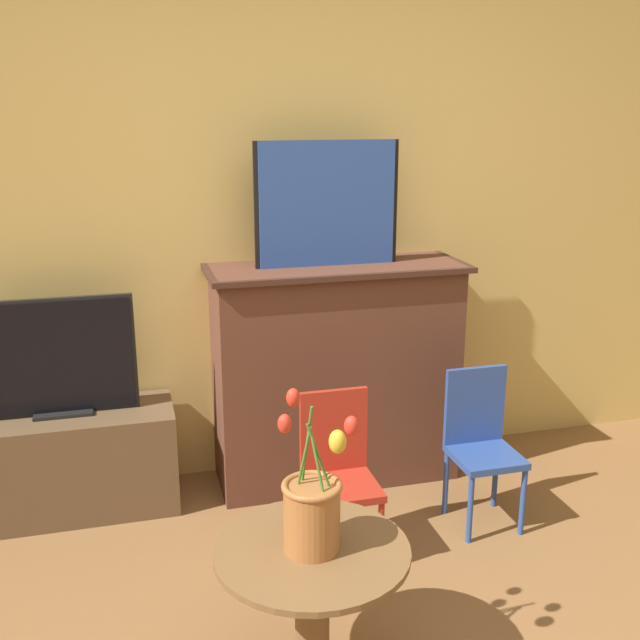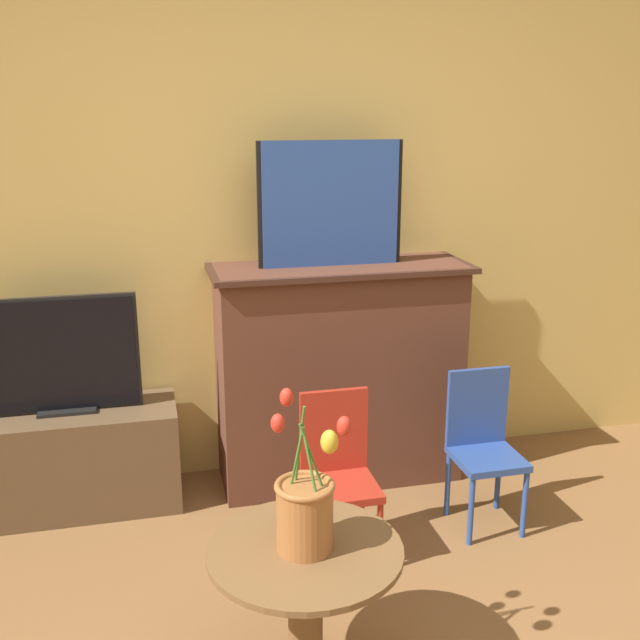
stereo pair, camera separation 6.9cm
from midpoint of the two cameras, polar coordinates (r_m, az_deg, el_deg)
wall_back at (r=3.55m, az=-4.27°, el=9.28°), size 8.00×0.06×2.70m
fireplace_mantel at (r=3.58m, az=0.65°, el=-3.92°), size 1.20×0.44×1.06m
painting at (r=3.38m, az=-0.03°, el=8.83°), size 0.66×0.03×0.56m
tv_stand at (r=3.59m, az=-19.12°, el=-10.20°), size 0.94×0.38×0.47m
tv_monitor at (r=3.41m, az=-19.85°, el=-2.79°), size 0.65×0.12×0.52m
chair_red at (r=3.03m, az=0.75°, el=-11.16°), size 0.28×0.28×0.68m
chair_blue at (r=3.34m, az=11.55°, el=-8.85°), size 0.28×0.28×0.68m
side_table at (r=2.40m, az=-1.49°, el=-20.54°), size 0.58×0.58×0.51m
vase_tulips at (r=2.23m, az=-1.50°, el=-14.13°), size 0.22×0.21×0.47m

